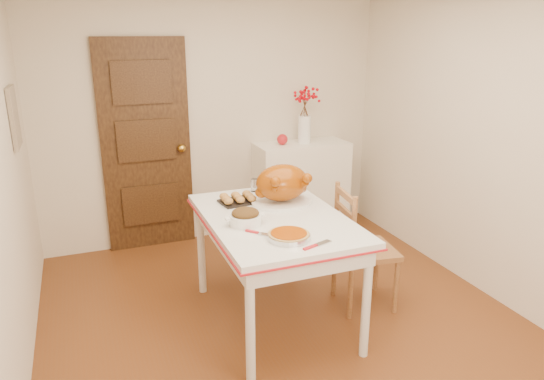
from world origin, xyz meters
name	(u,v)px	position (x,y,z in m)	size (l,w,h in m)	color
floor	(291,331)	(0.00, 0.00, 0.00)	(3.50, 4.00, 0.00)	brown
wall_back	(215,119)	(0.00, 2.00, 1.25)	(3.50, 0.00, 2.50)	beige
wall_right	(499,146)	(1.75, 0.00, 1.25)	(0.00, 4.00, 2.50)	beige
door_back	(146,147)	(-0.70, 1.97, 1.03)	(0.85, 0.06, 2.06)	black
photo_board	(14,117)	(-1.73, 1.20, 1.50)	(0.03, 0.35, 0.45)	tan
sideboard	(301,187)	(0.88, 1.78, 0.49)	(0.98, 0.44, 0.98)	white
kitchen_table	(274,270)	(-0.06, 0.19, 0.42)	(0.97, 1.41, 0.85)	silver
chair_oak	(366,247)	(0.70, 0.16, 0.49)	(0.43, 0.43, 0.98)	#A46845
berry_vase	(305,115)	(0.90, 1.78, 1.28)	(0.31, 0.31, 0.59)	white
apple	(282,139)	(0.66, 1.78, 1.04)	(0.11, 0.11, 0.11)	#B4171F
turkey_platter	(282,185)	(0.09, 0.42, 1.00)	(0.48, 0.38, 0.30)	#8A3405
pumpkin_pie	(289,235)	(-0.13, -0.23, 0.88)	(0.27, 0.27, 0.06)	#8D3400
stuffing_dish	(245,217)	(-0.30, 0.11, 0.90)	(0.28, 0.22, 0.11)	#3C2B13
rolls_tray	(238,198)	(-0.22, 0.56, 0.88)	(0.26, 0.21, 0.07)	#BC893B
pie_server	(317,245)	(0.00, -0.38, 0.85)	(0.22, 0.06, 0.01)	silver
carving_knife	(263,234)	(-0.25, -0.10, 0.85)	(0.26, 0.06, 0.01)	silver
drinking_glass	(254,185)	(0.00, 0.79, 0.90)	(0.06, 0.06, 0.10)	white
shaker_pair	(286,183)	(0.27, 0.77, 0.89)	(0.09, 0.04, 0.09)	white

